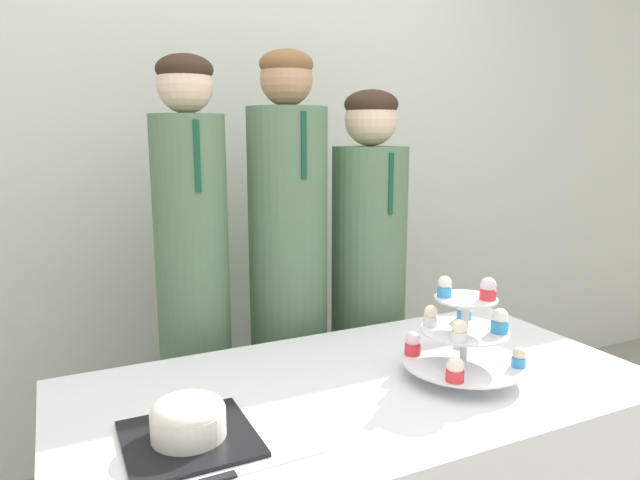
% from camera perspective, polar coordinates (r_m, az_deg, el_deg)
% --- Properties ---
extents(wall_back, '(9.00, 0.06, 2.70)m').
position_cam_1_polar(wall_back, '(2.54, -9.33, 9.79)').
color(wall_back, silver).
rests_on(wall_back, ground_plane).
extents(round_cake, '(0.28, 0.28, 0.10)m').
position_cam_1_polar(round_cake, '(1.33, -13.03, -17.23)').
color(round_cake, black).
rests_on(round_cake, table).
extents(cake_knife, '(0.27, 0.02, 0.01)m').
position_cam_1_polar(cake_knife, '(1.22, -8.02, -22.10)').
color(cake_knife, silver).
rests_on(cake_knife, table).
extents(cupcake_stand, '(0.34, 0.34, 0.29)m').
position_cam_1_polar(cupcake_stand, '(1.61, 14.14, -9.27)').
color(cupcake_stand, silver).
rests_on(cupcake_stand, table).
extents(student_0, '(0.24, 0.25, 1.63)m').
position_cam_1_polar(student_0, '(2.00, -12.45, -6.52)').
color(student_0, '#567556').
rests_on(student_0, ground_plane).
extents(student_1, '(0.28, 0.29, 1.66)m').
position_cam_1_polar(student_1, '(2.10, -3.15, -5.45)').
color(student_1, '#567556').
rests_on(student_1, ground_plane).
extents(student_2, '(0.29, 0.30, 1.54)m').
position_cam_1_polar(student_2, '(2.27, 4.83, -5.76)').
color(student_2, '#567556').
rests_on(student_2, ground_plane).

